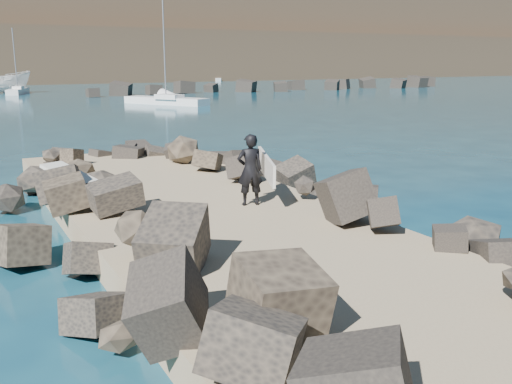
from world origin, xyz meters
TOP-DOWN VIEW (x-y plane):
  - ground at (0.00, 0.00)m, footprint 800.00×800.00m
  - jetty at (0.00, -2.00)m, footprint 6.00×26.00m
  - riprap_left at (-2.90, -1.50)m, footprint 2.60×22.00m
  - riprap_right at (2.90, -1.50)m, footprint 2.60×22.00m
  - breakwater_secondary at (35.00, 55.00)m, footprint 52.00×4.00m
  - headland at (10.00, 160.00)m, footprint 360.00×140.00m
  - surfboard_resting at (-2.46, 3.44)m, footprint 1.63×2.57m
  - boat_imported at (1.05, 67.07)m, footprint 7.35×3.90m
  - surfer_with_board at (1.13, 1.28)m, footprint 1.19×2.04m
  - sailboat_c at (12.81, 40.21)m, footprint 6.05×8.45m
  - sailboat_f at (40.99, 92.13)m, footprint 1.30×4.91m
  - sailboat_b at (2.62, 64.42)m, footprint 3.36×6.59m

SIDE VIEW (x-z plane):
  - ground at x=0.00m, z-range 0.00..0.00m
  - jetty at x=0.00m, z-range 0.00..0.60m
  - sailboat_c at x=12.81m, z-range -4.80..5.50m
  - sailboat_b at x=2.62m, z-range -3.58..4.28m
  - sailboat_f at x=40.99m, z-range -2.70..3.40m
  - riprap_left at x=-2.90m, z-range 0.00..1.00m
  - riprap_right at x=2.90m, z-range 0.00..1.00m
  - breakwater_secondary at x=35.00m, z-range 0.00..1.20m
  - surfboard_resting at x=-2.46m, z-range 1.00..1.08m
  - boat_imported at x=1.05m, z-range 0.00..2.70m
  - surfer_with_board at x=1.13m, z-range 0.61..2.33m
  - headland at x=10.00m, z-range 0.00..32.00m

